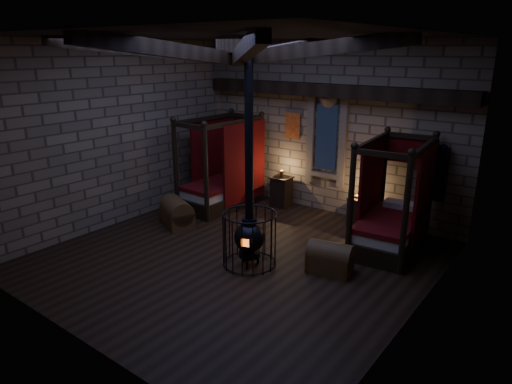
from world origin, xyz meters
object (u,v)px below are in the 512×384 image
Objects in this scene: bed_left at (223,184)px; bed_right at (392,222)px; trunk_right at (330,258)px; stove at (249,234)px; trunk_left at (177,213)px.

bed_right is (4.56, 0.10, -0.01)m from bed_left.
trunk_right is (4.09, -1.67, -0.31)m from bed_left.
bed_left is 3.60m from stove.
stove reaches higher than bed_right.
bed_right is 4.85m from trunk_left.
trunk_left is (-4.48, -1.84, -0.26)m from bed_right.
stove is (2.72, -2.35, 0.06)m from bed_left.
bed_right is 2.53× the size of trunk_right.
trunk_right is at bearing 5.09° from stove.
trunk_right is at bearing -110.08° from bed_right.
bed_left is 0.57× the size of stove.
trunk_right is (4.01, 0.07, -0.03)m from trunk_left.
bed_left is at bearing 147.05° from trunk_right.
bed_left is 2.60× the size of trunk_right.
trunk_right is (-0.47, -1.77, -0.29)m from bed_right.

